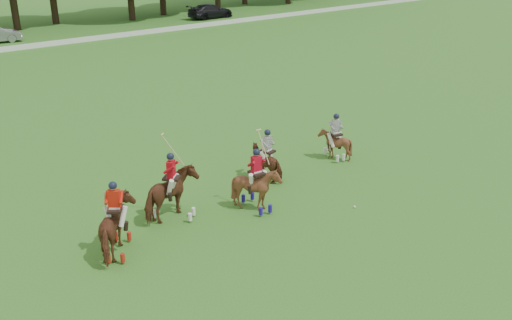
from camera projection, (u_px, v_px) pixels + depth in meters
ground at (297, 252)px, 18.19m from camera, size 180.00×180.00×0.00m
car_right at (210, 11)px, 63.55m from camera, size 5.43×2.39×1.55m
polo_red_a at (117, 227)px, 17.81m from camera, size 2.03×2.30×2.48m
polo_red_b at (173, 195)px, 19.96m from camera, size 2.36×2.33×3.03m
polo_red_c at (256, 188)px, 20.65m from camera, size 1.51×1.66×2.90m
polo_stripe_a at (267, 162)px, 23.17m from camera, size 1.19×1.81×2.14m
polo_stripe_b at (335, 143)px, 25.21m from camera, size 1.34×1.44×2.10m
polo_ball at (355, 207)px, 21.03m from camera, size 0.09×0.09×0.09m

